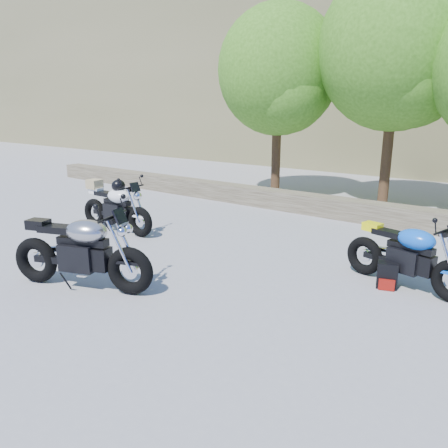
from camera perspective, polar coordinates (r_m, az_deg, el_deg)
The scene contains 8 objects.
ground at distance 7.16m, azimuth -6.21°, elevation -7.20°, with size 90.00×90.00×0.00m, color gray.
stone_wall at distance 11.51m, azimuth 12.98°, elevation 2.31°, with size 22.00×0.55×0.50m, color #494031.
tree_decid_left at distance 13.85m, azimuth 7.38°, elevation 18.71°, with size 3.67×3.67×5.62m.
tree_decid_mid at distance 12.92m, azimuth 21.97°, elevation 19.91°, with size 4.08×4.08×6.24m.
silver_bike at distance 6.94m, azimuth -18.13°, elevation -3.49°, with size 2.29×1.08×1.20m.
white_bike at distance 9.98m, azimuth -13.98°, elevation 2.31°, with size 2.15×0.68×1.19m.
blue_bike at distance 7.20m, azimuth 22.85°, elevation -3.89°, with size 2.06×0.76×1.04m.
backpack at distance 7.18m, azimuth 20.53°, elevation -6.34°, with size 0.35×0.33×0.41m.
Camera 1 is at (4.63, -4.76, 2.68)m, focal length 35.00 mm.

